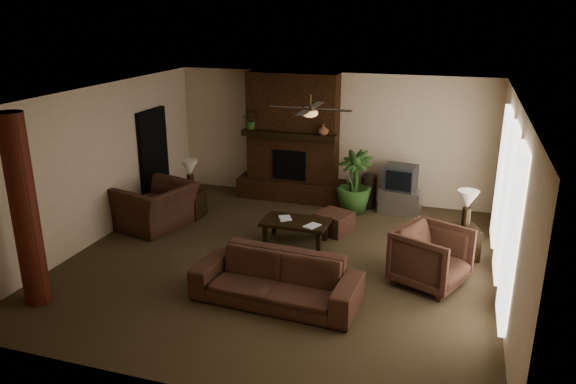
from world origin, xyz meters
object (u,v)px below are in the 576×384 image
(coffee_table, at_px, (295,223))
(side_table_right, at_px, (462,242))
(armchair_right, at_px, (432,254))
(floor_plant, at_px, (354,195))
(lamp_left, at_px, (190,170))
(armchair_left, at_px, (156,199))
(lamp_right, at_px, (468,202))
(side_table_left, at_px, (191,204))
(floor_vase, at_px, (369,188))
(log_column, at_px, (25,212))
(tv_stand, at_px, (400,201))
(ottoman, at_px, (334,222))
(sofa, at_px, (276,272))

(coffee_table, bearing_deg, side_table_right, 5.33)
(armchair_right, relative_size, side_table_right, 1.84)
(floor_plant, height_order, lamp_left, lamp_left)
(armchair_left, bearing_deg, armchair_right, 95.71)
(armchair_right, distance_m, lamp_right, 1.38)
(armchair_left, relative_size, floor_plant, 1.02)
(armchair_right, relative_size, side_table_left, 1.84)
(armchair_left, xyz_separation_m, side_table_right, (5.70, 0.37, -0.30))
(coffee_table, height_order, floor_vase, floor_vase)
(log_column, distance_m, tv_stand, 7.17)
(log_column, xyz_separation_m, lamp_left, (0.54, 3.83, -0.40))
(ottoman, relative_size, floor_vase, 0.78)
(floor_vase, relative_size, side_table_left, 1.40)
(floor_vase, relative_size, lamp_left, 1.18)
(armchair_left, xyz_separation_m, ottoman, (3.36, 0.79, -0.38))
(lamp_left, bearing_deg, tv_stand, 20.86)
(log_column, distance_m, sofa, 3.61)
(floor_vase, xyz_separation_m, side_table_left, (-3.38, -1.70, -0.16))
(coffee_table, xyz_separation_m, tv_stand, (1.63, 2.18, -0.12))
(armchair_right, bearing_deg, side_table_left, 96.14)
(floor_vase, bearing_deg, armchair_right, -64.75)
(lamp_left, bearing_deg, side_table_left, -132.07)
(tv_stand, bearing_deg, floor_vase, 173.21)
(sofa, relative_size, lamp_left, 3.72)
(coffee_table, height_order, lamp_right, lamp_right)
(armchair_right, relative_size, coffee_table, 0.84)
(log_column, height_order, tv_stand, log_column)
(tv_stand, height_order, floor_plant, floor_plant)
(armchair_right, distance_m, lamp_left, 5.14)
(log_column, xyz_separation_m, armchair_right, (5.43, 2.29, -0.89))
(coffee_table, bearing_deg, floor_plant, 70.26)
(coffee_table, bearing_deg, sofa, -80.43)
(armchair_left, bearing_deg, lamp_left, 167.42)
(armchair_left, bearing_deg, side_table_right, 108.12)
(armchair_right, xyz_separation_m, lamp_right, (0.47, 1.20, 0.50))
(ottoman, distance_m, floor_vase, 1.69)
(armchair_right, height_order, floor_plant, armchair_right)
(lamp_right, bearing_deg, side_table_left, 176.57)
(floor_vase, relative_size, side_table_right, 1.40)
(ottoman, relative_size, floor_plant, 0.46)
(ottoman, height_order, floor_plant, floor_plant)
(ottoman, xyz_separation_m, tv_stand, (1.08, 1.49, 0.05))
(coffee_table, relative_size, tv_stand, 1.41)
(armchair_left, xyz_separation_m, tv_stand, (4.43, 2.28, -0.33))
(tv_stand, relative_size, lamp_right, 1.31)
(coffee_table, bearing_deg, side_table_left, 165.76)
(log_column, height_order, lamp_left, log_column)
(sofa, bearing_deg, armchair_left, 150.92)
(armchair_left, relative_size, side_table_left, 2.41)
(log_column, distance_m, side_table_right, 6.91)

